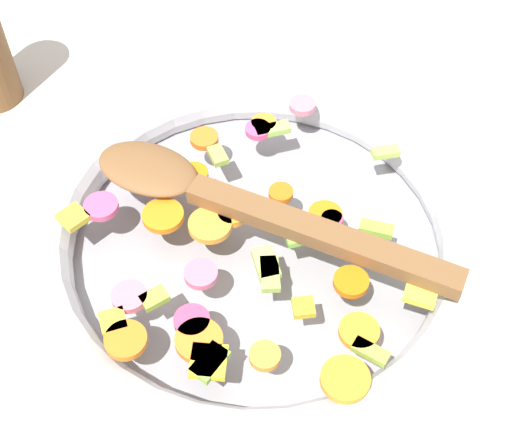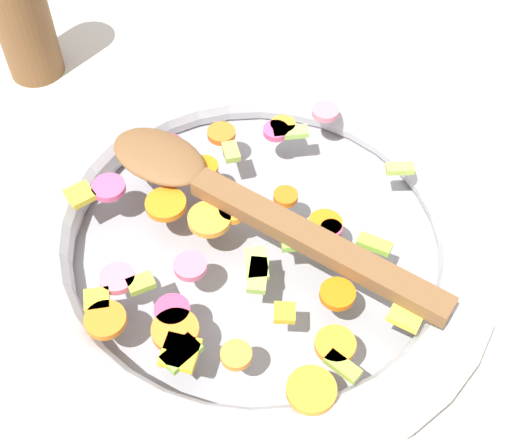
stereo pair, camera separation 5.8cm
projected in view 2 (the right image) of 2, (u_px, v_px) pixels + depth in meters
ground_plane at (256, 255)px, 0.62m from camera, size 4.00×4.00×0.00m
skillet at (256, 240)px, 0.61m from camera, size 0.41×0.41×0.05m
chopped_vegetables at (231, 246)px, 0.56m from camera, size 0.31×0.32×0.01m
wooden_spoon at (233, 198)px, 0.58m from camera, size 0.32×0.06×0.01m
pepper_mill at (19, 6)px, 0.71m from camera, size 0.06×0.06×0.18m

